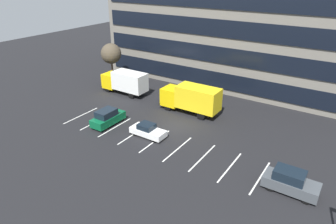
{
  "coord_description": "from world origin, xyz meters",
  "views": [
    {
      "loc": [
        16.43,
        -26.23,
        16.32
      ],
      "look_at": [
        -1.18,
        0.38,
        1.4
      ],
      "focal_mm": 32.7,
      "sensor_mm": 36.0,
      "label": 1
    }
  ],
  "objects_px": {
    "suv_forest": "(108,117)",
    "sedan_white": "(148,131)",
    "suv_charcoal": "(290,182)",
    "bare_tree": "(111,54)",
    "box_truck_yellow_all": "(191,98)",
    "box_truck_yellow": "(125,81)"
  },
  "relations": [
    {
      "from": "bare_tree",
      "to": "box_truck_yellow",
      "type": "bearing_deg",
      "value": -31.16
    },
    {
      "from": "suv_charcoal",
      "to": "sedan_white",
      "type": "height_order",
      "value": "suv_charcoal"
    },
    {
      "from": "suv_charcoal",
      "to": "sedan_white",
      "type": "distance_m",
      "value": 15.0
    },
    {
      "from": "bare_tree",
      "to": "suv_forest",
      "type": "bearing_deg",
      "value": -49.32
    },
    {
      "from": "box_truck_yellow",
      "to": "sedan_white",
      "type": "relative_size",
      "value": 1.81
    },
    {
      "from": "box_truck_yellow_all",
      "to": "sedan_white",
      "type": "relative_size",
      "value": 1.94
    },
    {
      "from": "box_truck_yellow",
      "to": "sedan_white",
      "type": "bearing_deg",
      "value": -38.87
    },
    {
      "from": "bare_tree",
      "to": "sedan_white",
      "type": "bearing_deg",
      "value": -36.32
    },
    {
      "from": "sedan_white",
      "to": "box_truck_yellow_all",
      "type": "bearing_deg",
      "value": 83.44
    },
    {
      "from": "suv_forest",
      "to": "sedan_white",
      "type": "height_order",
      "value": "suv_forest"
    },
    {
      "from": "suv_forest",
      "to": "bare_tree",
      "type": "relative_size",
      "value": 0.7
    },
    {
      "from": "sedan_white",
      "to": "suv_charcoal",
      "type": "bearing_deg",
      "value": -3.69
    },
    {
      "from": "sedan_white",
      "to": "box_truck_yellow",
      "type": "bearing_deg",
      "value": 141.13
    },
    {
      "from": "suv_forest",
      "to": "box_truck_yellow",
      "type": "bearing_deg",
      "value": 118.86
    },
    {
      "from": "sedan_white",
      "to": "bare_tree",
      "type": "distance_m",
      "value": 19.86
    },
    {
      "from": "box_truck_yellow",
      "to": "sedan_white",
      "type": "xyz_separation_m",
      "value": [
        10.19,
        -8.21,
        -1.19
      ]
    },
    {
      "from": "suv_forest",
      "to": "suv_charcoal",
      "type": "bearing_deg",
      "value": -1.59
    },
    {
      "from": "box_truck_yellow",
      "to": "suv_charcoal",
      "type": "relative_size",
      "value": 1.66
    },
    {
      "from": "suv_forest",
      "to": "sedan_white",
      "type": "relative_size",
      "value": 1.06
    },
    {
      "from": "box_truck_yellow",
      "to": "suv_charcoal",
      "type": "bearing_deg",
      "value": -20.04
    },
    {
      "from": "suv_charcoal",
      "to": "bare_tree",
      "type": "height_order",
      "value": "bare_tree"
    },
    {
      "from": "box_truck_yellow_all",
      "to": "box_truck_yellow",
      "type": "distance_m",
      "value": 11.09
    }
  ]
}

